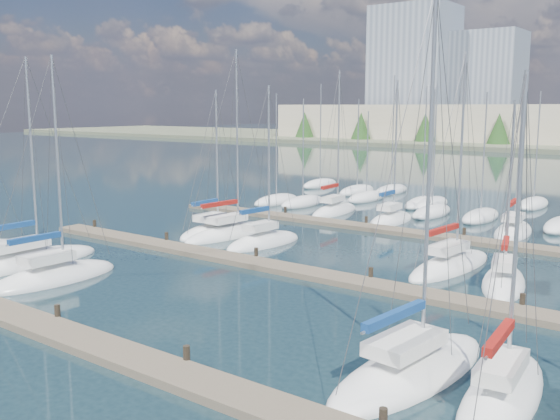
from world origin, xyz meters
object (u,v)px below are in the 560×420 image
Objects in this scene: sailboat_j at (264,242)px; sailboat_p at (513,231)px; sailboat_n at (334,211)px; sailboat_b at (27,262)px; sailboat_i at (231,233)px; sailboat_l at (504,283)px; sailboat_h at (213,232)px; sailboat_c at (54,277)px; sailboat_o at (391,220)px; sailboat_k at (450,266)px; sailboat_e at (411,371)px; sailboat_f at (502,396)px.

sailboat_p reaches higher than sailboat_j.
sailboat_n is 27.49m from sailboat_b.
sailboat_i is (4.23, 13.95, 0.02)m from sailboat_b.
sailboat_b is (-24.61, -12.69, -0.01)m from sailboat_l.
sailboat_c reaches higher than sailboat_h.
sailboat_p is 21.21m from sailboat_i.
sailboat_n is (2.34, 13.46, 0.02)m from sailboat_h.
sailboat_o is 0.93× the size of sailboat_k.
sailboat_l is (3.66, -1.77, -0.00)m from sailboat_k.
sailboat_e is at bearing -57.96° from sailboat_n.
sailboat_o is at bearing -13.83° from sailboat_n.
sailboat_p is 0.94× the size of sailboat_n.
sailboat_j reaches higher than sailboat_h.
sailboat_b reaches higher than sailboat_o.
sailboat_b reaches higher than sailboat_l.
sailboat_n is 1.02× the size of sailboat_b.
sailboat_e is 26.76m from sailboat_h.
sailboat_h is at bearing -158.58° from sailboat_i.
sailboat_n reaches higher than sailboat_h.
sailboat_l is 0.80× the size of sailboat_b.
sailboat_k is 1.02× the size of sailboat_b.
sailboat_i reaches higher than sailboat_n.
sailboat_b is at bearing -134.18° from sailboat_p.
sailboat_i is (-7.04, -12.02, -0.00)m from sailboat_o.
sailboat_f is 28.72m from sailboat_b.
sailboat_c is 0.99× the size of sailboat_b.
sailboat_h is 29.60m from sailboat_f.
sailboat_i reaches higher than sailboat_h.
sailboat_k is 1.06× the size of sailboat_p.
sailboat_e is at bearing 174.01° from sailboat_f.
sailboat_f is 28.57m from sailboat_i.
sailboat_o is 9.65m from sailboat_p.
sailboat_j is at bearing 164.45° from sailboat_l.
sailboat_j is 14.47m from sailboat_c.
sailboat_n is at bearing 129.12° from sailboat_l.
sailboat_j is (-3.21, -12.99, -0.01)m from sailboat_o.
sailboat_f is 28.98m from sailboat_p.
sailboat_l is at bearing -46.67° from sailboat_o.
sailboat_e is 1.35× the size of sailboat_l.
sailboat_i is (-3.84, 0.98, 0.01)m from sailboat_j.
sailboat_i reaches higher than sailboat_c.
sailboat_o is 1.09× the size of sailboat_f.
sailboat_p is (16.56, 28.12, 0.01)m from sailboat_c.
sailboat_k reaches higher than sailboat_o.
sailboat_e reaches higher than sailboat_o.
sailboat_n reaches higher than sailboat_o.
sailboat_n is (-2.92, 14.03, 0.01)m from sailboat_j.
sailboat_o reaches higher than sailboat_f.
sailboat_k is 1.26× the size of sailboat_l.
sailboat_l is (3.76, -14.44, -0.00)m from sailboat_p.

